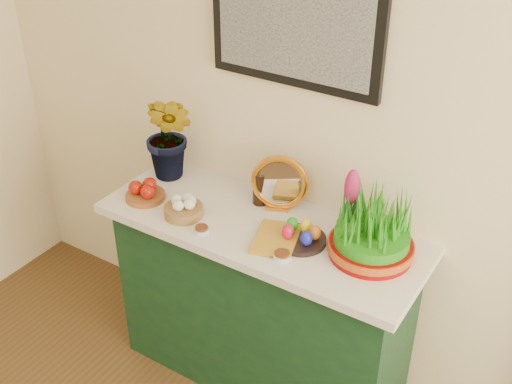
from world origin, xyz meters
TOP-DOWN VIEW (x-y plane):
  - sideboard at (-0.35, 2.00)m, footprint 1.30×0.45m
  - tablecloth at (-0.35, 2.00)m, footprint 1.40×0.55m
  - hyacinth_green at (-0.90, 2.10)m, footprint 0.30×0.26m
  - apple_bowl at (-0.89, 1.89)m, footprint 0.21×0.21m
  - garlic_basket at (-0.66, 1.88)m, footprint 0.20×0.20m
  - vinegar_cruet at (-0.44, 2.13)m, footprint 0.07×0.07m
  - mirror at (-0.35, 2.15)m, footprint 0.25×0.14m
  - book at (-0.31, 1.90)m, footprint 0.21×0.26m
  - spice_dish_left at (-0.52, 1.82)m, footprint 0.07×0.07m
  - spice_dish_right at (-0.16, 1.84)m, footprint 0.07×0.07m
  - egg_plate at (-0.15, 1.98)m, footprint 0.27×0.27m
  - hyacinth_pink at (0.00, 2.10)m, footprint 0.10×0.10m
  - wheatgrass_sabzeh at (0.12, 2.05)m, footprint 0.34×0.34m

SIDE VIEW (x-z plane):
  - sideboard at x=-0.35m, z-range 0.00..0.85m
  - tablecloth at x=-0.35m, z-range 0.85..0.89m
  - spice_dish_left at x=-0.52m, z-range 0.89..0.92m
  - spice_dish_right at x=-0.16m, z-range 0.89..0.92m
  - book at x=-0.31m, z-range 0.89..0.92m
  - egg_plate at x=-0.15m, z-range 0.88..0.96m
  - apple_bowl at x=-0.89m, z-range 0.88..0.97m
  - garlic_basket at x=-0.66m, z-range 0.88..0.98m
  - vinegar_cruet at x=-0.44m, z-range 0.88..1.07m
  - wheatgrass_sabzeh at x=0.12m, z-range 0.87..1.15m
  - mirror at x=-0.35m, z-range 0.89..1.14m
  - hyacinth_pink at x=0.00m, z-range 0.87..1.19m
  - hyacinth_green at x=-0.90m, z-range 0.89..1.46m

